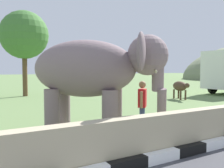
# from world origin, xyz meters

# --- Properties ---
(barrier_parapet) EXTENTS (28.00, 0.36, 1.00)m
(barrier_parapet) POSITION_xyz_m (2.00, 3.95, 0.50)
(barrier_parapet) COLOR tan
(barrier_parapet) RESTS_ON ground_plane
(elephant) EXTENTS (3.90, 3.75, 3.01)m
(elephant) POSITION_xyz_m (2.52, 6.20, 1.99)
(elephant) COLOR slate
(elephant) RESTS_ON ground_plane
(person_handler) EXTENTS (0.52, 0.53, 1.66)m
(person_handler) POSITION_xyz_m (4.04, 5.95, 0.93)
(person_handler) COLOR navy
(person_handler) RESTS_ON ground_plane
(cow_near) EXTENTS (0.99, 1.93, 1.23)m
(cow_near) POSITION_xyz_m (11.75, 11.73, 0.87)
(cow_near) COLOR #473323
(cow_near) RESTS_ON ground_plane
(tree_distant) EXTENTS (3.61, 3.61, 6.44)m
(tree_distant) POSITION_xyz_m (3.13, 19.24, 4.61)
(tree_distant) COLOR brown
(tree_distant) RESTS_ON ground_plane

